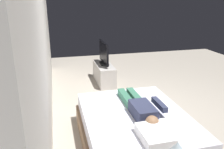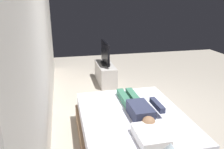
{
  "view_description": "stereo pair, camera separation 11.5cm",
  "coord_description": "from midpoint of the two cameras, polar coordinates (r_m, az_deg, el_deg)",
  "views": [
    {
      "loc": [
        -3.64,
        1.44,
        2.15
      ],
      "look_at": [
        0.57,
        0.38,
        0.69
      ],
      "focal_mm": 36.85,
      "sensor_mm": 36.0,
      "label": 1
    },
    {
      "loc": [
        -3.67,
        1.33,
        2.15
      ],
      "look_at": [
        0.57,
        0.38,
        0.69
      ],
      "focal_mm": 36.85,
      "sensor_mm": 36.0,
      "label": 2
    }
  ],
  "objects": [
    {
      "name": "ground_plane",
      "position": [
        4.46,
        7.22,
        -10.39
      ],
      "size": [
        10.0,
        10.0,
        0.0
      ],
      "primitive_type": "plane",
      "color": "#ADA393"
    },
    {
      "name": "back_wall",
      "position": [
        4.13,
        -16.04,
        7.41
      ],
      "size": [
        6.4,
        0.1,
        2.8
      ],
      "primitive_type": "cube",
      "color": "silver",
      "rests_on": "ground"
    },
    {
      "name": "bed",
      "position": [
        3.55,
        6.04,
        -13.66
      ],
      "size": [
        1.96,
        1.55,
        0.54
      ],
      "color": "brown",
      "rests_on": "ground"
    },
    {
      "name": "pillow",
      "position": [
        2.85,
        10.63,
        -14.74
      ],
      "size": [
        0.48,
        0.34,
        0.12
      ],
      "primitive_type": "cube",
      "color": "white",
      "rests_on": "bed"
    },
    {
      "name": "person",
      "position": [
        3.42,
        7.44,
        -8.13
      ],
      "size": [
        1.26,
        0.46,
        0.18
      ],
      "color": "#2D334C",
      "rests_on": "bed"
    },
    {
      "name": "remote",
      "position": [
        3.72,
        12.52,
        -7.37
      ],
      "size": [
        0.15,
        0.04,
        0.02
      ],
      "primitive_type": "cube",
      "color": "black",
      "rests_on": "bed"
    },
    {
      "name": "tv_stand",
      "position": [
        6.04,
        -1.1,
        0.24
      ],
      "size": [
        1.1,
        0.4,
        0.5
      ],
      "primitive_type": "cube",
      "color": "#B7B2AD",
      "rests_on": "ground"
    },
    {
      "name": "tv",
      "position": [
        5.9,
        -1.13,
        5.18
      ],
      "size": [
        0.88,
        0.2,
        0.59
      ],
      "color": "black",
      "rests_on": "tv_stand"
    }
  ]
}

